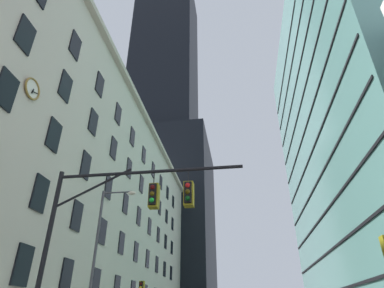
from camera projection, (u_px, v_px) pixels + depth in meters
name	position (u px, v px, depth m)	size (l,w,h in m)	color
station_building	(76.00, 208.00, 39.92)	(16.40, 65.94, 26.93)	beige
dark_skyscraper	(164.00, 95.00, 102.44)	(27.82, 27.82, 213.63)	black
glass_office_midrise	(372.00, 127.00, 42.12)	(16.83, 41.59, 46.99)	slate
traffic_signal_mast	(125.00, 214.00, 13.14)	(8.25, 0.63, 7.03)	black
street_lamppost	(101.00, 246.00, 20.23)	(2.40, 0.32, 8.92)	#47474C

